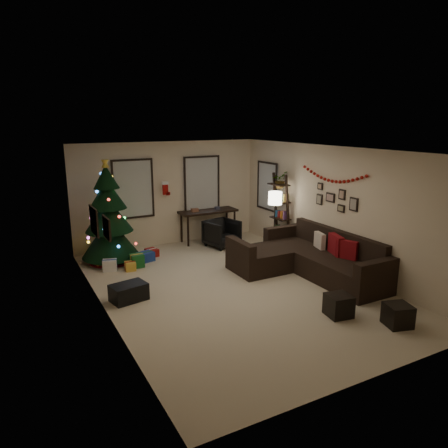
{
  "coord_description": "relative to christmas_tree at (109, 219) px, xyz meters",
  "views": [
    {
      "loc": [
        -3.88,
        -6.83,
        3.24
      ],
      "look_at": [
        0.1,
        0.6,
        1.15
      ],
      "focal_mm": 33.85,
      "sensor_mm": 36.0,
      "label": 1
    }
  ],
  "objects": [
    {
      "name": "storage_bin",
      "position": [
        -0.26,
        -2.4,
        -0.86
      ],
      "size": [
        0.7,
        0.53,
        0.32
      ],
      "primitive_type": "cube",
      "rotation": [
        0.0,
        0.0,
        0.19
      ],
      "color": "black",
      "rests_on": "floor"
    },
    {
      "name": "stocking_left",
      "position": [
        1.62,
        0.57,
        0.51
      ],
      "size": [
        0.2,
        0.05,
        0.36
      ],
      "color": "#990F0C",
      "rests_on": "wall_back"
    },
    {
      "name": "potted_plant",
      "position": [
        4.06,
        -1.0,
        0.82
      ],
      "size": [
        0.64,
        0.63,
        0.54
      ],
      "primitive_type": "imported",
      "rotation": [
        0.0,
        0.0,
        0.65
      ],
      "color": "#4C4C4C",
      "rests_on": "bookshelf"
    },
    {
      "name": "presents",
      "position": [
        0.3,
        -0.48,
        -0.9
      ],
      "size": [
        1.5,
        1.01,
        0.3
      ],
      "rotation": [
        0.0,
        0.0,
        0.31
      ],
      "color": "gold",
      "rests_on": "floor"
    },
    {
      "name": "christmas_tree",
      "position": [
        0.0,
        0.0,
        0.0
      ],
      "size": [
        1.32,
        1.32,
        2.46
      ],
      "rotation": [
        0.0,
        0.0,
        0.37
      ],
      "color": "black",
      "rests_on": "floor"
    },
    {
      "name": "pillow_red_b",
      "position": [
        3.97,
        -3.2,
        -0.38
      ],
      "size": [
        0.28,
        0.52,
        0.5
      ],
      "primitive_type": "cube",
      "rotation": [
        0.0,
        0.0,
        -0.31
      ],
      "color": "maroon",
      "rests_on": "sofa"
    },
    {
      "name": "pillow_red_a",
      "position": [
        3.97,
        -3.53,
        -0.38
      ],
      "size": [
        0.27,
        0.45,
        0.44
      ],
      "primitive_type": "cube",
      "rotation": [
        0.0,
        0.0,
        0.39
      ],
      "color": "maroon",
      "rests_on": "sofa"
    },
    {
      "name": "wall_back",
      "position": [
        1.76,
        0.74,
        0.33
      ],
      "size": [
        5.0,
        0.0,
        5.0
      ],
      "primitive_type": "plane",
      "rotation": [
        1.57,
        0.0,
        0.0
      ],
      "color": "beige",
      "rests_on": "floor"
    },
    {
      "name": "pillow_cream",
      "position": [
        3.97,
        -2.7,
        -0.39
      ],
      "size": [
        0.2,
        0.39,
        0.37
      ],
      "primitive_type": "cube",
      "rotation": [
        0.0,
        0.0,
        -0.26
      ],
      "color": "beige",
      "rests_on": "sofa"
    },
    {
      "name": "ottoman_far",
      "position": [
        3.29,
        -5.42,
        -0.84
      ],
      "size": [
        0.48,
        0.48,
        0.36
      ],
      "primitive_type": "cube",
      "rotation": [
        0.0,
        0.0,
        -0.3
      ],
      "color": "black",
      "rests_on": "floor"
    },
    {
      "name": "wall_left",
      "position": [
        -0.74,
        -2.76,
        0.33
      ],
      "size": [
        0.0,
        7.0,
        7.0
      ],
      "primitive_type": "plane",
      "rotation": [
        1.57,
        0.0,
        1.57
      ],
      "color": "beige",
      "rests_on": "floor"
    },
    {
      "name": "ceiling",
      "position": [
        1.76,
        -2.76,
        1.68
      ],
      "size": [
        7.0,
        7.0,
        0.0
      ],
      "primitive_type": "plane",
      "rotation": [
        3.14,
        0.0,
        0.0
      ],
      "color": "white",
      "rests_on": "floor"
    },
    {
      "name": "gallery",
      "position": [
        4.24,
        -2.83,
        0.55
      ],
      "size": [
        0.03,
        1.25,
        0.54
      ],
      "color": "black",
      "rests_on": "wall_right"
    },
    {
      "name": "stocking_right",
      "position": [
        1.95,
        0.81,
        0.44
      ],
      "size": [
        0.2,
        0.05,
        0.36
      ],
      "color": "#990F0C",
      "rests_on": "wall_back"
    },
    {
      "name": "window_back_right",
      "position": [
        2.71,
        0.71,
        0.53
      ],
      "size": [
        1.05,
        0.06,
        1.5
      ],
      "color": "#728CB2",
      "rests_on": "wall_back"
    },
    {
      "name": "ottoman_near",
      "position": [
        2.7,
        -4.7,
        -0.83
      ],
      "size": [
        0.45,
        0.45,
        0.37
      ],
      "primitive_type": "cube",
      "rotation": [
        0.0,
        0.0,
        -0.17
      ],
      "color": "black",
      "rests_on": "floor"
    },
    {
      "name": "art_map",
      "position": [
        -0.72,
        -2.08,
        0.47
      ],
      "size": [
        0.04,
        0.6,
        0.5
      ],
      "color": "black",
      "rests_on": "wall_left"
    },
    {
      "name": "wall_front",
      "position": [
        1.76,
        -6.26,
        0.33
      ],
      "size": [
        5.0,
        0.0,
        5.0
      ],
      "primitive_type": "plane",
      "rotation": [
        -1.57,
        0.0,
        0.0
      ],
      "color": "beige",
      "rests_on": "floor"
    },
    {
      "name": "floor",
      "position": [
        1.76,
        -2.76,
        -1.02
      ],
      "size": [
        7.0,
        7.0,
        0.0
      ],
      "primitive_type": "plane",
      "color": "beige",
      "rests_on": "ground"
    },
    {
      "name": "window_right_wall",
      "position": [
        4.23,
        -0.21,
        0.48
      ],
      "size": [
        0.06,
        0.9,
        1.3
      ],
      "color": "#728CB2",
      "rests_on": "wall_right"
    },
    {
      "name": "wall_right",
      "position": [
        4.26,
        -2.76,
        0.33
      ],
      "size": [
        0.0,
        7.0,
        7.0
      ],
      "primitive_type": "plane",
      "rotation": [
        1.57,
        0.0,
        -1.57
      ],
      "color": "beige",
      "rests_on": "floor"
    },
    {
      "name": "garland",
      "position": [
        4.21,
        -2.72,
        1.05
      ],
      "size": [
        0.08,
        1.9,
        0.3
      ],
      "primitive_type": null,
      "color": "#A5140C",
      "rests_on": "wall_right"
    },
    {
      "name": "bookshelf",
      "position": [
        4.06,
        -1.1,
        -0.08
      ],
      "size": [
        0.3,
        0.57,
        1.95
      ],
      "color": "black",
      "rests_on": "floor"
    },
    {
      "name": "floor_lamp",
      "position": [
        3.71,
        -1.32,
        0.28
      ],
      "size": [
        0.33,
        0.33,
        1.55
      ],
      "rotation": [
        0.0,
        0.0,
        -0.33
      ],
      "color": "black",
      "rests_on": "floor"
    },
    {
      "name": "window_back_left",
      "position": [
        0.81,
        0.71,
        0.53
      ],
      "size": [
        1.05,
        0.06,
        1.5
      ],
      "color": "#728CB2",
      "rests_on": "wall_back"
    },
    {
      "name": "art_abstract",
      "position": [
        -0.72,
        -3.07,
        0.57
      ],
      "size": [
        0.04,
        0.45,
        0.35
      ],
      "color": "black",
      "rests_on": "wall_left"
    },
    {
      "name": "desk_chair",
      "position": [
        2.85,
        -0.19,
        -0.66
      ],
      "size": [
        0.83,
        0.8,
        0.71
      ],
      "primitive_type": "imported",
      "rotation": [
        0.0,
        0.0,
        0.26
      ],
      "color": "black",
      "rests_on": "floor"
    },
    {
      "name": "sofa",
      "position": [
        3.56,
        -2.83,
        -0.71
      ],
      "size": [
        2.15,
        3.1,
        0.93
      ],
      "color": "black",
      "rests_on": "floor"
    },
    {
      "name": "desk",
      "position": [
        2.77,
        0.46,
        -0.27
      ],
      "size": [
        1.58,
        0.57,
        0.85
      ],
      "color": "black",
      "rests_on": "floor"
    }
  ]
}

